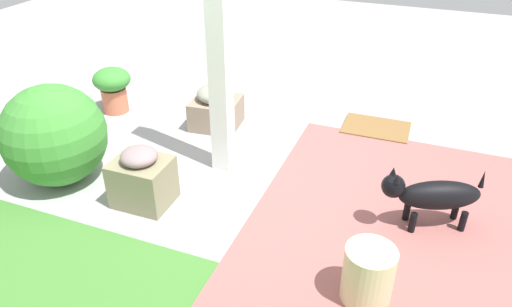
% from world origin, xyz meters
% --- Properties ---
extents(ground_plane, '(12.00, 12.00, 0.00)m').
position_xyz_m(ground_plane, '(0.00, 0.00, 0.00)').
color(ground_plane, '#A3A1A4').
extents(brick_path, '(1.80, 2.40, 0.02)m').
position_xyz_m(brick_path, '(-1.08, 0.20, 0.01)').
color(brick_path, '#9C5A56').
rests_on(brick_path, ground).
extents(porch_pillar, '(0.15, 0.15, 2.14)m').
position_xyz_m(porch_pillar, '(0.27, -0.04, 1.07)').
color(porch_pillar, white).
rests_on(porch_pillar, ground).
extents(stone_planter_nearest, '(0.47, 0.45, 0.41)m').
position_xyz_m(stone_planter_nearest, '(0.64, -0.66, 0.19)').
color(stone_planter_nearest, gray).
rests_on(stone_planter_nearest, ground).
extents(stone_planter_mid, '(0.40, 0.34, 0.45)m').
position_xyz_m(stone_planter_mid, '(0.61, 0.62, 0.21)').
color(stone_planter_mid, gray).
rests_on(stone_planter_mid, ground).
extents(round_shrub, '(0.78, 0.78, 0.78)m').
position_xyz_m(round_shrub, '(1.37, 0.59, 0.39)').
color(round_shrub, '#3C8832').
rests_on(round_shrub, ground).
extents(terracotta_pot_broad, '(0.36, 0.36, 0.45)m').
position_xyz_m(terracotta_pot_broad, '(1.72, -0.58, 0.27)').
color(terracotta_pot_broad, '#C7684A').
rests_on(terracotta_pot_broad, ground).
extents(dog, '(0.66, 0.40, 0.46)m').
position_xyz_m(dog, '(-1.34, 0.16, 0.27)').
color(dog, black).
rests_on(dog, ground).
extents(ceramic_urn, '(0.28, 0.28, 0.36)m').
position_xyz_m(ceramic_urn, '(-1.06, 0.96, 0.18)').
color(ceramic_urn, beige).
rests_on(ceramic_urn, ground).
extents(doormat, '(0.61, 0.44, 0.03)m').
position_xyz_m(doormat, '(-0.79, -1.13, 0.01)').
color(doormat, brown).
rests_on(doormat, ground).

